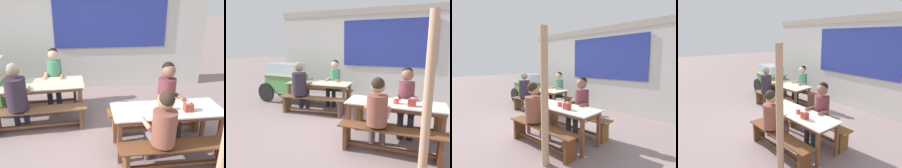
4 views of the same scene
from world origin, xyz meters
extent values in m
plane|color=gray|center=(0.00, 0.00, 0.00)|extent=(40.00, 40.00, 0.00)
cube|color=silver|center=(0.00, 2.54, 1.32)|extent=(6.13, 0.12, 2.63)
cube|color=#2A3895|center=(0.64, 2.45, 1.78)|extent=(2.75, 0.03, 1.40)
cube|color=beige|center=(-0.89, 0.96, 0.72)|extent=(1.75, 0.86, 0.02)
cube|color=brown|center=(-0.89, 0.96, 0.68)|extent=(1.66, 0.79, 0.06)
cube|color=brown|center=(-0.15, 1.32, 0.32)|extent=(0.07, 0.07, 0.65)
cube|color=brown|center=(-0.10, 0.73, 0.32)|extent=(0.07, 0.07, 0.65)
cube|color=brown|center=(-1.68, 1.19, 0.32)|extent=(0.07, 0.07, 0.65)
cube|color=silver|center=(1.25, -0.31, 0.71)|extent=(1.71, 0.68, 0.02)
cube|color=brown|center=(1.25, -0.31, 0.67)|extent=(1.63, 0.61, 0.06)
cube|color=brown|center=(2.01, -0.03, 0.32)|extent=(0.06, 0.06, 0.64)
cube|color=brown|center=(2.02, -0.55, 0.32)|extent=(0.06, 0.06, 0.64)
cube|color=brown|center=(0.47, -0.07, 0.32)|extent=(0.06, 0.06, 0.64)
cube|color=brown|center=(0.49, -0.59, 0.32)|extent=(0.06, 0.06, 0.64)
cube|color=brown|center=(-0.93, 1.48, 0.43)|extent=(1.61, 0.44, 0.03)
cube|color=brown|center=(-0.26, 1.54, 0.21)|extent=(0.08, 0.26, 0.42)
cube|color=brown|center=(-1.61, 1.42, 0.21)|extent=(0.08, 0.26, 0.42)
cube|color=brown|center=(-0.93, 1.48, 0.10)|extent=(1.31, 0.16, 0.04)
cube|color=brown|center=(-0.84, 0.44, 0.43)|extent=(1.73, 0.45, 0.02)
cube|color=brown|center=(-0.11, 0.50, 0.21)|extent=(0.08, 0.26, 0.42)
cube|color=brown|center=(-0.84, 0.44, 0.10)|extent=(1.43, 0.17, 0.04)
cube|color=brown|center=(1.23, 0.21, 0.43)|extent=(1.73, 0.36, 0.02)
cube|color=brown|center=(1.98, 0.23, 0.21)|extent=(0.07, 0.27, 0.42)
cube|color=brown|center=(0.49, 0.19, 0.21)|extent=(0.07, 0.27, 0.42)
cube|color=brown|center=(1.23, 0.21, 0.10)|extent=(1.45, 0.08, 0.04)
cube|color=brown|center=(1.26, -0.83, 0.43)|extent=(1.68, 0.35, 0.02)
cube|color=brown|center=(1.98, -0.81, 0.21)|extent=(0.07, 0.26, 0.42)
cube|color=brown|center=(0.54, -0.85, 0.21)|extent=(0.07, 0.26, 0.42)
cube|color=brown|center=(1.26, -0.83, 0.10)|extent=(1.39, 0.08, 0.04)
cylinder|color=#333333|center=(-1.66, 1.21, 0.15)|extent=(0.05, 0.05, 0.29)
cylinder|color=#3F3F3F|center=(-1.42, 1.19, 0.72)|extent=(0.08, 0.64, 0.04)
cylinder|color=#2C3049|center=(-1.15, 0.74, 0.22)|extent=(0.11, 0.11, 0.44)
cylinder|color=#2C3049|center=(-1.33, 0.70, 0.22)|extent=(0.11, 0.11, 0.44)
cylinder|color=#2C3049|center=(-1.12, 0.58, 0.49)|extent=(0.20, 0.37, 0.13)
cylinder|color=#2C3049|center=(-1.30, 0.55, 0.49)|extent=(0.20, 0.37, 0.13)
cylinder|color=#2D2432|center=(-1.18, 0.41, 0.76)|extent=(0.35, 0.35, 0.56)
sphere|color=#9A6E4F|center=(-1.18, 0.43, 1.18)|extent=(0.21, 0.21, 0.21)
sphere|color=gray|center=(-1.17, 0.40, 1.22)|extent=(0.20, 0.20, 0.20)
cylinder|color=#9A6E4F|center=(-1.02, 0.63, 0.75)|extent=(0.13, 0.31, 0.10)
cylinder|color=#9A6E4F|center=(-1.40, 0.55, 0.75)|extent=(0.13, 0.31, 0.08)
cylinder|color=black|center=(-0.75, 1.19, 0.22)|extent=(0.11, 0.11, 0.44)
cylinder|color=black|center=(-0.57, 1.19, 0.22)|extent=(0.11, 0.11, 0.44)
cylinder|color=black|center=(-0.75, 1.35, 0.49)|extent=(0.13, 0.36, 0.13)
cylinder|color=black|center=(-0.57, 1.34, 0.49)|extent=(0.13, 0.36, 0.13)
cylinder|color=#468365|center=(-0.66, 1.51, 0.76)|extent=(0.29, 0.29, 0.55)
sphere|color=tan|center=(-0.66, 1.49, 1.17)|extent=(0.21, 0.21, 0.21)
sphere|color=black|center=(-0.66, 1.52, 1.21)|extent=(0.19, 0.19, 0.19)
cylinder|color=tan|center=(-0.83, 1.33, 0.74)|extent=(0.07, 0.31, 0.11)
cylinder|color=tan|center=(-0.49, 1.32, 0.74)|extent=(0.07, 0.31, 0.11)
cylinder|color=#232A2C|center=(1.35, -0.17, 0.22)|extent=(0.11, 0.11, 0.44)
cylinder|color=#232A2C|center=(1.53, -0.15, 0.22)|extent=(0.11, 0.11, 0.44)
cylinder|color=#232A2C|center=(1.33, 0.02, 0.49)|extent=(0.17, 0.43, 0.13)
cylinder|color=#232A2C|center=(1.51, 0.04, 0.49)|extent=(0.17, 0.43, 0.13)
cylinder|color=brown|center=(1.40, 0.22, 0.75)|extent=(0.30, 0.30, 0.54)
sphere|color=brown|center=(1.40, 0.20, 1.17)|extent=(0.23, 0.23, 0.23)
sphere|color=black|center=(1.40, 0.23, 1.21)|extent=(0.21, 0.21, 0.21)
cylinder|color=brown|center=(1.25, 0.02, 0.74)|extent=(0.10, 0.31, 0.08)
cylinder|color=brown|center=(1.59, 0.05, 0.74)|extent=(0.10, 0.31, 0.10)
cylinder|color=#6D5A5C|center=(1.08, -0.50, 0.22)|extent=(0.11, 0.11, 0.44)
cylinder|color=#6D5A5C|center=(0.91, -0.53, 0.22)|extent=(0.11, 0.11, 0.44)
cylinder|color=#6D5A5C|center=(1.11, -0.66, 0.49)|extent=(0.18, 0.38, 0.13)
cylinder|color=#6D5A5C|center=(0.93, -0.69, 0.49)|extent=(0.18, 0.38, 0.13)
cylinder|color=brown|center=(1.04, -0.84, 0.72)|extent=(0.33, 0.33, 0.48)
sphere|color=tan|center=(1.04, -0.82, 1.11)|extent=(0.22, 0.22, 0.22)
sphere|color=#2D2319|center=(1.04, -0.85, 1.15)|extent=(0.21, 0.21, 0.21)
cylinder|color=tan|center=(1.20, -0.63, 0.71)|extent=(0.11, 0.31, 0.11)
cylinder|color=tan|center=(0.83, -0.69, 0.71)|extent=(0.11, 0.31, 0.07)
cube|color=#A1362D|center=(1.54, -0.41, 0.79)|extent=(0.13, 0.11, 0.12)
cube|color=white|center=(1.54, -0.41, 0.86)|extent=(0.05, 0.03, 0.02)
cylinder|color=#E3433C|center=(1.27, -0.35, 0.77)|extent=(0.10, 0.10, 0.09)
cylinder|color=white|center=(1.27, -0.35, 0.82)|extent=(0.09, 0.09, 0.02)
camera|label=1|loc=(0.08, -3.54, 2.43)|focal=38.96mm
camera|label=2|loc=(1.64, -3.95, 1.74)|focal=33.18mm
camera|label=3|loc=(3.83, -2.84, 1.61)|focal=28.57mm
camera|label=4|loc=(4.09, -2.79, 2.25)|focal=31.71mm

